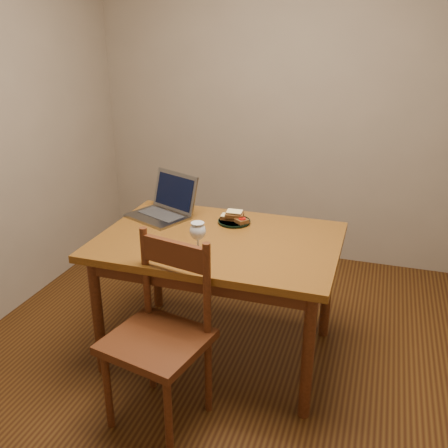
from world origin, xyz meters
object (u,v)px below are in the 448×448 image
(chair, at_px, (159,328))
(milk_glass, at_px, (198,237))
(table, at_px, (219,252))
(plate, at_px, (234,222))
(laptop, at_px, (166,205))

(chair, height_order, milk_glass, milk_glass)
(chair, xyz_separation_m, milk_glass, (0.05, 0.38, 0.31))
(chair, bearing_deg, milk_glass, 93.98)
(table, bearing_deg, chair, -99.74)
(plate, relative_size, milk_glass, 1.18)
(chair, distance_m, milk_glass, 0.50)
(milk_glass, xyz_separation_m, laptop, (-0.38, 0.44, -0.02))
(chair, height_order, laptop, laptop)
(table, relative_size, plate, 6.80)
(table, xyz_separation_m, chair, (-0.10, -0.58, -0.15))
(milk_glass, bearing_deg, laptop, 130.73)
(plate, xyz_separation_m, milk_glass, (-0.06, -0.44, 0.07))
(chair, xyz_separation_m, plate, (0.12, 0.82, 0.24))
(table, distance_m, laptop, 0.51)
(milk_glass, bearing_deg, chair, -98.11)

